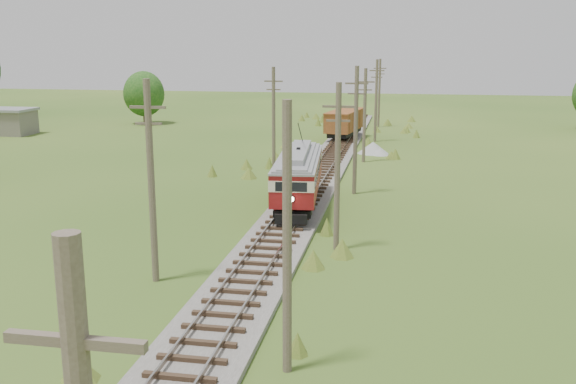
# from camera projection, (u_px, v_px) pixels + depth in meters

# --- Properties ---
(railbed_main) EXTENTS (3.60, 96.00, 0.57)m
(railbed_main) POSITION_uv_depth(u_px,v_px,m) (316.00, 181.00, 49.21)
(railbed_main) COLOR #605B54
(railbed_main) RESTS_ON ground
(streetcar) EXTENTS (3.59, 11.29, 5.11)m
(streetcar) POSITION_uv_depth(u_px,v_px,m) (298.00, 173.00, 40.90)
(streetcar) COLOR black
(streetcar) RESTS_ON ground
(gondola) EXTENTS (3.95, 8.66, 2.77)m
(gondola) POSITION_uv_depth(u_px,v_px,m) (345.00, 122.00, 71.34)
(gondola) COLOR black
(gondola) RESTS_ON ground
(gravel_pile) EXTENTS (3.15, 3.34, 1.14)m
(gravel_pile) POSITION_uv_depth(u_px,v_px,m) (374.00, 148.00, 62.70)
(gravel_pile) COLOR gray
(gravel_pile) RESTS_ON ground
(utility_pole_r_1) EXTENTS (0.30, 0.30, 8.80)m
(utility_pole_r_1) POSITION_uv_depth(u_px,v_px,m) (287.00, 242.00, 19.92)
(utility_pole_r_1) COLOR brown
(utility_pole_r_1) RESTS_ON ground
(utility_pole_r_2) EXTENTS (1.60, 0.30, 8.60)m
(utility_pole_r_2) POSITION_uv_depth(u_px,v_px,m) (337.00, 166.00, 32.34)
(utility_pole_r_2) COLOR brown
(utility_pole_r_2) RESTS_ON ground
(utility_pole_r_3) EXTENTS (1.60, 0.30, 9.00)m
(utility_pole_r_3) POSITION_uv_depth(u_px,v_px,m) (356.00, 129.00, 44.78)
(utility_pole_r_3) COLOR brown
(utility_pole_r_3) RESTS_ON ground
(utility_pole_r_4) EXTENTS (1.60, 0.30, 8.40)m
(utility_pole_r_4) POSITION_uv_depth(u_px,v_px,m) (365.00, 114.00, 57.35)
(utility_pole_r_4) COLOR brown
(utility_pole_r_4) RESTS_ON ground
(utility_pole_r_5) EXTENTS (1.60, 0.30, 8.90)m
(utility_pole_r_5) POSITION_uv_depth(u_px,v_px,m) (376.00, 100.00, 69.69)
(utility_pole_r_5) COLOR brown
(utility_pole_r_5) RESTS_ON ground
(utility_pole_r_6) EXTENTS (1.60, 0.30, 8.70)m
(utility_pole_r_6) POSITION_uv_depth(u_px,v_px,m) (379.00, 92.00, 82.21)
(utility_pole_r_6) COLOR brown
(utility_pole_r_6) RESTS_ON ground
(utility_pole_l_a) EXTENTS (1.60, 0.30, 9.00)m
(utility_pole_l_a) POSITION_uv_depth(u_px,v_px,m) (151.00, 180.00, 27.85)
(utility_pole_l_a) COLOR brown
(utility_pole_l_a) RESTS_ON ground
(utility_pole_l_b) EXTENTS (1.60, 0.30, 8.60)m
(utility_pole_l_b) POSITION_uv_depth(u_px,v_px,m) (274.00, 116.00, 54.80)
(utility_pole_l_b) COLOR brown
(utility_pole_l_b) RESTS_ON ground
(tree_mid_a) EXTENTS (5.46, 5.46, 7.03)m
(tree_mid_a) POSITION_uv_depth(u_px,v_px,m) (144.00, 94.00, 85.85)
(tree_mid_a) COLOR #38281C
(tree_mid_a) RESTS_ON ground
(shed) EXTENTS (6.40, 4.40, 3.10)m
(shed) POSITION_uv_depth(u_px,v_px,m) (6.00, 121.00, 76.03)
(shed) COLOR slate
(shed) RESTS_ON ground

